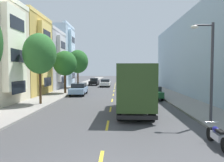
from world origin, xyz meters
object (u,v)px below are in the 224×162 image
parked_pickup_champagne (137,82)px  parked_motorcycle (217,137)px  moving_white_sedan (105,83)px  parked_sedan_forest (152,92)px  delivery_box_truck (134,86)px  street_tree_farthest (78,62)px  parked_pickup_silver (133,79)px  parked_pickup_charcoal (141,84)px  street_tree_third (65,63)px  street_tree_second (40,54)px  parked_hatchback_black (94,82)px  street_lamp (209,64)px  parked_wagon_sky (79,89)px

parked_pickup_champagne → parked_motorcycle: bearing=-89.5°
moving_white_sedan → parked_sedan_forest: bearing=-70.0°
delivery_box_truck → parked_pickup_champagne: size_ratio=1.38×
street_tree_farthest → parked_pickup_silver: 19.88m
parked_motorcycle → street_tree_farthest: bearing=111.7°
parked_pickup_charcoal → parked_motorcycle: bearing=-89.4°
street_tree_third → parked_sedan_forest: (10.80, -4.44, -3.31)m
street_tree_second → parked_pickup_champagne: bearing=65.3°
parked_pickup_charcoal → parked_motorcycle: 26.04m
parked_hatchback_black → parked_pickup_charcoal: (8.87, -9.28, 0.07)m
street_lamp → parked_motorcycle: (-1.18, -3.75, -3.14)m
delivery_box_truck → parked_pickup_champagne: (2.68, 27.03, -1.16)m
parked_pickup_silver → parked_pickup_champagne: size_ratio=1.00×
street_tree_third → delivery_box_truck: street_tree_third is taller
street_tree_second → street_tree_farthest: bearing=90.0°
street_tree_second → parked_sedan_forest: (10.80, 4.53, -3.89)m
parked_pickup_silver → parked_motorcycle: (0.27, -44.16, -0.42)m
street_tree_farthest → parked_sedan_forest: bearing=-51.2°
street_lamp → parked_pickup_champagne: 30.13m
street_tree_third → parked_sedan_forest: street_tree_third is taller
parked_sedan_forest → parked_pickup_charcoal: bearing=89.7°
street_tree_farthest → parked_pickup_silver: street_tree_farthest is taller
street_tree_farthest → parked_sedan_forest: size_ratio=1.44×
parked_hatchback_black → parked_pickup_charcoal: 12.84m
parked_motorcycle → parked_sedan_forest: bearing=91.4°
parked_pickup_silver → moving_white_sedan: 14.08m
parked_pickup_silver → parked_sedan_forest: bearing=-90.2°
street_lamp → parked_hatchback_black: street_lamp is taller
parked_hatchback_black → parked_motorcycle: size_ratio=1.97×
street_tree_second → street_tree_third: bearing=90.0°
parked_hatchback_black → parked_pickup_champagne: (8.88, -1.60, 0.07)m
delivery_box_truck → parked_pickup_champagne: delivery_box_truck is taller
delivery_box_truck → moving_white_sedan: (-3.59, 24.88, -1.24)m
street_tree_second → street_lamp: 13.88m
moving_white_sedan → parked_pickup_silver: bearing=63.5°
street_tree_third → parked_hatchback_black: bearing=83.0°
street_tree_third → moving_white_sedan: (4.60, 12.56, -3.31)m
street_tree_farthest → street_lamp: bearing=-63.0°
parked_pickup_silver → parked_motorcycle: parked_pickup_silver is taller
street_tree_farthest → parked_motorcycle: (11.15, -27.97, -4.24)m
street_tree_third → parked_hatchback_black: size_ratio=1.38×
delivery_box_truck → parked_sedan_forest: size_ratio=1.62×
street_tree_farthest → street_tree_second: bearing=-90.0°
moving_white_sedan → delivery_box_truck: bearing=-81.8°
parked_pickup_silver → parked_wagon_sky: bearing=-108.8°
parked_hatchback_black → parked_pickup_silver: (8.89, 8.84, 0.07)m
parked_hatchback_black → parked_wagon_sky: bearing=-90.0°
street_tree_third → parked_wagon_sky: 3.93m
parked_pickup_champagne → moving_white_sedan: (-6.28, -2.16, -0.08)m
street_lamp → parked_hatchback_black: size_ratio=1.43×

